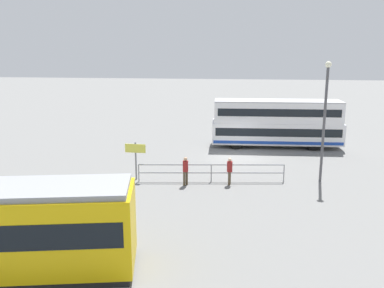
% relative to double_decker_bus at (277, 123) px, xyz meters
% --- Properties ---
extents(ground_plane, '(160.00, 160.00, 0.00)m').
position_rel_double_decker_bus_xyz_m(ground_plane, '(3.01, 3.72, -1.94)').
color(ground_plane, slate).
extents(double_decker_bus, '(10.44, 2.98, 3.81)m').
position_rel_double_decker_bus_xyz_m(double_decker_bus, '(0.00, 0.00, 0.00)').
color(double_decker_bus, white).
rests_on(double_decker_bus, ground).
extents(pedestrian_near_railing, '(0.44, 0.44, 1.71)m').
position_rel_double_decker_bus_xyz_m(pedestrian_near_railing, '(6.01, 10.58, -0.96)').
color(pedestrian_near_railing, '#4C3F2D').
rests_on(pedestrian_near_railing, ground).
extents(pedestrian_crossing, '(0.35, 0.36, 1.63)m').
position_rel_double_decker_bus_xyz_m(pedestrian_crossing, '(3.45, 10.18, -1.00)').
color(pedestrian_crossing, '#4C3F2D').
rests_on(pedestrian_crossing, ground).
extents(pedestrian_railing, '(8.75, 1.07, 1.08)m').
position_rel_double_decker_bus_xyz_m(pedestrian_railing, '(4.56, 9.73, -1.19)').
color(pedestrian_railing, gray).
rests_on(pedestrian_railing, ground).
extents(info_sign, '(1.28, 0.14, 2.33)m').
position_rel_double_decker_bus_xyz_m(info_sign, '(9.17, 9.83, -0.30)').
color(info_sign, slate).
rests_on(info_sign, ground).
extents(street_lamp, '(0.36, 0.36, 7.14)m').
position_rel_double_decker_bus_xyz_m(street_lamp, '(-1.98, 8.93, 2.22)').
color(street_lamp, '#4C4C51').
rests_on(street_lamp, ground).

